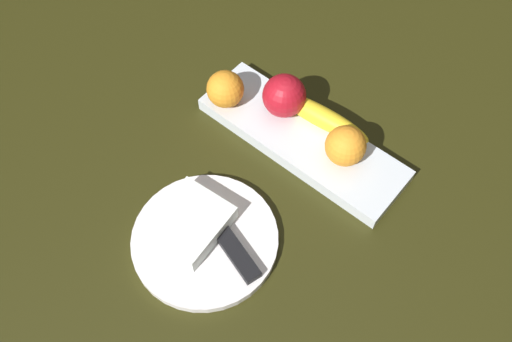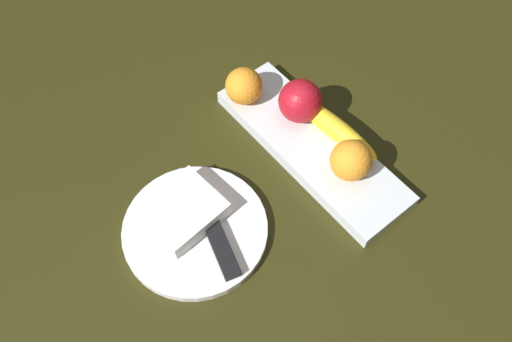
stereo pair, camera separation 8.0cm
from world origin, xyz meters
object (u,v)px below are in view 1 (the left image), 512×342
at_px(banana, 319,118).
at_px(apple, 284,96).
at_px(dinner_plate, 205,240).
at_px(orange_near_banana, 225,89).
at_px(folded_napkin, 190,223).
at_px(fruit_tray, 302,139).
at_px(knife, 231,246).
at_px(orange_near_apple, 345,146).

bearing_deg(banana, apple, 6.58).
bearing_deg(dinner_plate, orange_near_banana, -55.67).
bearing_deg(folded_napkin, fruit_tray, -96.60).
bearing_deg(knife, orange_near_apple, -82.97).
bearing_deg(fruit_tray, banana, -102.97).
distance_m(apple, banana, 0.07).
bearing_deg(folded_napkin, orange_near_banana, -61.13).
bearing_deg(apple, banana, -168.38).
xyz_separation_m(fruit_tray, apple, (0.05, -0.02, 0.05)).
distance_m(apple, dinner_plate, 0.26).
distance_m(fruit_tray, orange_near_banana, 0.15).
distance_m(fruit_tray, apple, 0.07).
relative_size(banana, dinner_plate, 0.81).
height_order(fruit_tray, dinner_plate, fruit_tray).
relative_size(folded_napkin, knife, 0.59).
bearing_deg(banana, orange_near_banana, 17.35).
bearing_deg(banana, fruit_tray, 71.99).
relative_size(banana, orange_near_apple, 2.75).
bearing_deg(orange_near_banana, orange_near_apple, -171.20).
xyz_separation_m(banana, dinner_plate, (0.01, 0.26, -0.03)).
distance_m(fruit_tray, dinner_plate, 0.23).
relative_size(apple, banana, 0.41).
height_order(apple, banana, apple).
xyz_separation_m(orange_near_apple, folded_napkin, (0.10, 0.23, -0.03)).
relative_size(fruit_tray, orange_near_banana, 5.75).
height_order(orange_near_apple, dinner_plate, orange_near_apple).
bearing_deg(orange_near_apple, folded_napkin, 66.69).
relative_size(apple, knife, 0.39).
xyz_separation_m(dinner_plate, knife, (-0.04, -0.01, 0.01)).
distance_m(dinner_plate, folded_napkin, 0.03).
bearing_deg(knife, folded_napkin, 27.65).
xyz_separation_m(orange_near_apple, knife, (0.04, 0.22, -0.04)).
distance_m(fruit_tray, banana, 0.04).
bearing_deg(folded_napkin, orange_near_apple, -113.31).
height_order(fruit_tray, orange_near_apple, orange_near_apple).
bearing_deg(dinner_plate, banana, -91.62).
relative_size(banana, folded_napkin, 1.63).
distance_m(fruit_tray, orange_near_apple, 0.09).
distance_m(banana, orange_near_banana, 0.16).
bearing_deg(folded_napkin, knife, -168.51).
bearing_deg(knife, fruit_tray, -63.62).
relative_size(apple, dinner_plate, 0.33).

